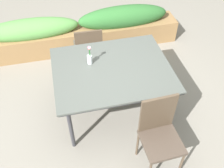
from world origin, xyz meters
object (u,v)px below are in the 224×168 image
dining_table (112,72)px  flower_vase (90,57)px  chair_near_right (160,132)px  chair_far_side (88,47)px  planter_box (80,32)px

dining_table → flower_vase: bearing=146.8°
dining_table → chair_near_right: 0.94m
dining_table → chair_near_right: chair_near_right is taller
dining_table → flower_vase: size_ratio=5.56×
chair_far_side → chair_near_right: size_ratio=0.87×
chair_near_right → planter_box: bearing=-80.1°
chair_near_right → flower_vase: (-0.56, 1.02, 0.32)m
dining_table → chair_near_right: size_ratio=1.47×
chair_far_side → chair_near_right: bearing=-72.9°
chair_near_right → flower_vase: 1.21m
chair_near_right → planter_box: 2.48m
chair_near_right → flower_vase: bearing=-63.6°
dining_table → chair_far_side: (-0.16, 0.87, -0.23)m
flower_vase → dining_table: bearing=-33.2°
chair_far_side → flower_vase: size_ratio=3.30×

